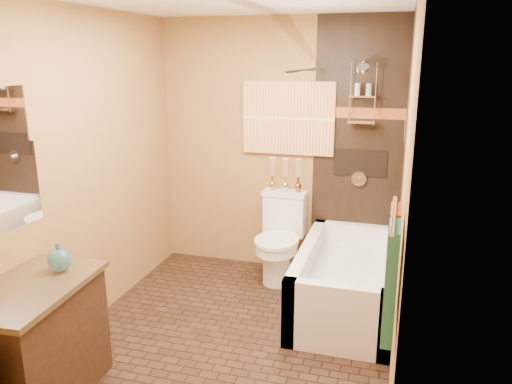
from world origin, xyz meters
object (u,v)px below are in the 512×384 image
at_px(sunset_painting, 288,118).
at_px(toilet, 280,237).
at_px(bathtub, 347,286).
at_px(vanity, 36,344).

distance_m(sunset_painting, toilet, 1.16).
bearing_deg(bathtub, vanity, -134.58).
distance_m(bathtub, vanity, 2.46).
relative_size(sunset_painting, toilet, 1.07).
height_order(sunset_painting, bathtub, sunset_painting).
bearing_deg(toilet, vanity, -114.17).
bearing_deg(toilet, bathtub, -31.89).
distance_m(sunset_painting, vanity, 2.91).
relative_size(toilet, vanity, 0.90).
distance_m(sunset_painting, bathtub, 1.67).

